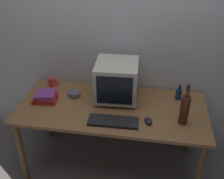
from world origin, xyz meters
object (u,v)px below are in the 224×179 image
(computer_mouse, at_px, (148,121))
(bottle_short, at_px, (179,94))
(book_stack, at_px, (45,97))
(mug, at_px, (53,82))
(keyboard, at_px, (113,121))
(cd_spindle, at_px, (74,94))
(crt_monitor, at_px, (117,81))
(bottle_tall, at_px, (185,109))

(computer_mouse, height_order, bottle_short, bottle_short)
(bottle_short, bearing_deg, book_stack, -169.16)
(computer_mouse, xyz_separation_m, mug, (-1.00, 0.45, 0.03))
(keyboard, xyz_separation_m, bottle_short, (0.55, 0.46, 0.05))
(book_stack, bearing_deg, computer_mouse, -10.17)
(keyboard, relative_size, bottle_short, 2.59)
(cd_spindle, bearing_deg, book_stack, -152.88)
(mug, bearing_deg, book_stack, -83.63)
(crt_monitor, distance_m, cd_spindle, 0.44)
(crt_monitor, xyz_separation_m, book_stack, (-0.65, -0.15, -0.15))
(crt_monitor, height_order, bottle_tall, bottle_tall)
(crt_monitor, bearing_deg, mug, 169.39)
(crt_monitor, height_order, cd_spindle, crt_monitor)
(keyboard, bearing_deg, bottle_short, 37.78)
(crt_monitor, height_order, mug, crt_monitor)
(bottle_tall, xyz_separation_m, bottle_short, (-0.02, 0.36, -0.08))
(crt_monitor, relative_size, bottle_short, 2.50)
(computer_mouse, bearing_deg, bottle_tall, -12.63)
(mug, bearing_deg, computer_mouse, -24.36)
(computer_mouse, xyz_separation_m, bottle_tall, (0.28, 0.05, 0.12))
(bottle_short, bearing_deg, bottle_tall, -86.56)
(bottle_short, height_order, book_stack, bottle_short)
(computer_mouse, distance_m, book_stack, 0.98)
(book_stack, distance_m, mug, 0.28)
(bottle_short, relative_size, book_stack, 0.69)
(book_stack, xyz_separation_m, cd_spindle, (0.24, 0.12, -0.02))
(keyboard, height_order, bottle_tall, bottle_tall)
(crt_monitor, height_order, bottle_short, crt_monitor)
(bottle_short, bearing_deg, keyboard, -140.26)
(bottle_tall, height_order, mug, bottle_tall)
(keyboard, xyz_separation_m, computer_mouse, (0.29, 0.05, 0.01))
(crt_monitor, relative_size, book_stack, 1.73)
(book_stack, bearing_deg, cd_spindle, 27.12)
(computer_mouse, relative_size, cd_spindle, 0.83)
(bottle_short, xyz_separation_m, cd_spindle, (-0.99, -0.11, -0.04))
(bottle_short, xyz_separation_m, book_stack, (-1.23, -0.24, -0.02))
(crt_monitor, xyz_separation_m, keyboard, (0.03, -0.37, -0.18))
(computer_mouse, bearing_deg, keyboard, 167.85)
(bottle_tall, distance_m, mug, 1.35)
(computer_mouse, height_order, book_stack, book_stack)
(mug, bearing_deg, crt_monitor, -10.61)
(book_stack, bearing_deg, crt_monitor, 13.09)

